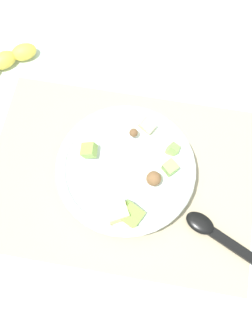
% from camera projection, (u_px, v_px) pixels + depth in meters
% --- Properties ---
extents(ground_plane, '(2.40, 2.40, 0.00)m').
position_uv_depth(ground_plane, '(121.00, 177.00, 0.79)').
color(ground_plane, silver).
extents(placemat, '(0.52, 0.37, 0.01)m').
position_uv_depth(placemat, '(121.00, 176.00, 0.79)').
color(placemat, tan).
rests_on(placemat, ground_plane).
extents(salad_bowl, '(0.26, 0.26, 0.08)m').
position_uv_depth(salad_bowl, '(126.00, 170.00, 0.75)').
color(salad_bowl, white).
rests_on(salad_bowl, placemat).
extents(serving_spoon, '(0.22, 0.12, 0.01)m').
position_uv_depth(serving_spoon, '(223.00, 239.00, 0.73)').
color(serving_spoon, black).
rests_on(serving_spoon, placemat).
extents(banana_whole, '(0.13, 0.13, 0.04)m').
position_uv_depth(banana_whole, '(5.00, 61.00, 0.87)').
color(banana_whole, yellow).
rests_on(banana_whole, ground_plane).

